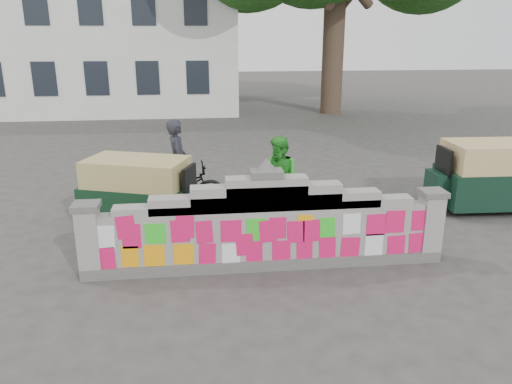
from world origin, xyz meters
TOP-DOWN VIEW (x-y plane):
  - ground at (0.00, 0.00)m, footprint 100.00×100.00m
  - parapet_wall at (-0.00, -0.01)m, footprint 6.48×0.44m
  - building at (-7.00, 21.98)m, footprint 16.00×10.00m
  - cyclist_bike at (-1.61, 3.18)m, footprint 2.23×0.97m
  - cyclist_rider at (-1.61, 3.18)m, footprint 0.53×0.75m
  - pedestrian at (0.65, 2.39)m, footprint 1.15×1.15m
  - rickshaw_left at (-2.39, 2.42)m, footprint 2.74×1.93m
  - rickshaw_right at (5.72, 2.46)m, footprint 2.96×1.47m

SIDE VIEW (x-z plane):
  - ground at x=0.00m, z-range 0.00..0.00m
  - cyclist_bike at x=-1.61m, z-range 0.00..1.14m
  - parapet_wall at x=0.00m, z-range -0.26..1.75m
  - rickshaw_left at x=-2.39m, z-range 0.03..1.50m
  - rickshaw_right at x=5.72m, z-range 0.03..1.65m
  - pedestrian at x=0.65m, z-range 0.00..1.88m
  - cyclist_rider at x=-1.61m, z-range 0.00..1.93m
  - building at x=-7.00m, z-range -0.44..8.46m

